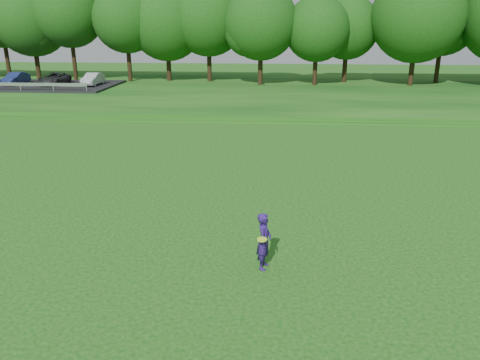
{
  "coord_description": "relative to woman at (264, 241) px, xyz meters",
  "views": [
    {
      "loc": [
        4.4,
        -13.2,
        6.72
      ],
      "look_at": [
        3.15,
        2.83,
        1.3
      ],
      "focal_mm": 35.0,
      "sensor_mm": 36.0,
      "label": 1
    }
  ],
  "objects": [
    {
      "name": "ground",
      "position": [
        -4.15,
        1.17,
        -0.84
      ],
      "size": [
        140.0,
        140.0,
        0.0
      ],
      "primitive_type": "plane",
      "color": "#0D4710",
      "rests_on": "ground"
    },
    {
      "name": "treeline",
      "position": [
        -4.15,
        39.17,
        7.26
      ],
      "size": [
        104.0,
        7.0,
        15.0
      ],
      "primitive_type": null,
      "color": "#1A440F",
      "rests_on": "berm"
    },
    {
      "name": "berm",
      "position": [
        -4.15,
        35.17,
        -0.54
      ],
      "size": [
        130.0,
        30.0,
        0.6
      ],
      "primitive_type": "cube",
      "color": "#0D4710",
      "rests_on": "ground"
    },
    {
      "name": "walking_path",
      "position": [
        -4.15,
        21.17,
        -0.82
      ],
      "size": [
        130.0,
        1.6,
        0.04
      ],
      "primitive_type": "cube",
      "color": "gray",
      "rests_on": "ground"
    },
    {
      "name": "woman",
      "position": [
        0.0,
        0.0,
        0.0
      ],
      "size": [
        0.51,
        0.82,
        1.69
      ],
      "color": "navy",
      "rests_on": "ground"
    }
  ]
}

